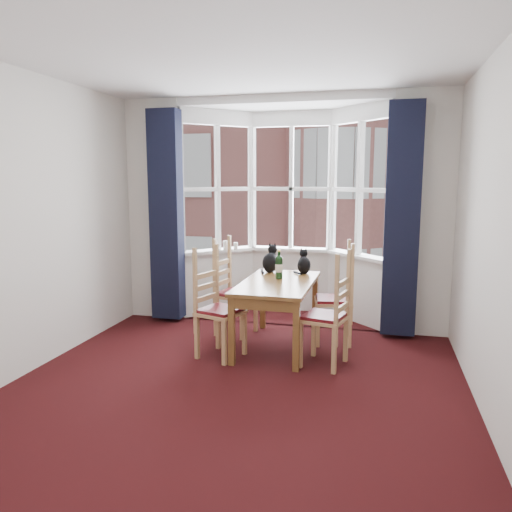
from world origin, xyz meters
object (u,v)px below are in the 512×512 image
(chair_right_near, at_px, (333,319))
(candle_short, at_px, (236,246))
(cat_left, at_px, (270,261))
(chair_left_far, at_px, (229,294))
(candle_tall, at_px, (225,245))
(chair_left_near, at_px, (214,311))
(wine_bottle, at_px, (279,266))
(cat_right, at_px, (304,264))
(dining_table, at_px, (278,290))
(chair_right_far, at_px, (341,301))

(chair_right_near, height_order, candle_short, candle_short)
(cat_left, bearing_deg, chair_left_far, -161.72)
(candle_tall, bearing_deg, candle_short, 12.37)
(chair_left_near, relative_size, chair_right_near, 1.00)
(wine_bottle, bearing_deg, candle_tall, 131.98)
(chair_right_near, bearing_deg, cat_right, 114.18)
(dining_table, xyz_separation_m, chair_left_near, (-0.59, -0.41, -0.16))
(chair_left_far, height_order, candle_short, candle_short)
(chair_right_far, distance_m, wine_bottle, 0.80)
(candle_tall, bearing_deg, wine_bottle, -48.02)
(candle_tall, bearing_deg, cat_right, -29.97)
(cat_left, height_order, wine_bottle, cat_left)
(wine_bottle, distance_m, candle_tall, 1.41)
(chair_left_near, height_order, cat_right, cat_right)
(chair_left_far, bearing_deg, candle_tall, 109.94)
(cat_right, xyz_separation_m, wine_bottle, (-0.22, -0.38, 0.03))
(dining_table, height_order, candle_short, candle_short)
(chair_left_near, xyz_separation_m, chair_right_near, (1.22, -0.02, 0.00))
(chair_left_near, height_order, candle_short, candle_short)
(dining_table, xyz_separation_m, cat_left, (-0.19, 0.51, 0.22))
(dining_table, distance_m, candle_tall, 1.56)
(cat_right, bearing_deg, candle_short, 145.68)
(chair_right_near, xyz_separation_m, wine_bottle, (-0.65, 0.58, 0.39))
(cat_left, xyz_separation_m, candle_short, (-0.63, 0.72, 0.06))
(cat_left, bearing_deg, candle_tall, 138.22)
(cat_left, height_order, candle_short, cat_left)
(cat_right, bearing_deg, cat_left, -177.69)
(candle_short, bearing_deg, chair_right_near, -48.71)
(wine_bottle, bearing_deg, cat_left, 115.77)
(chair_right_far, bearing_deg, cat_right, 155.37)
(chair_left_far, xyz_separation_m, chair_right_near, (1.29, -0.79, 0.00))
(chair_left_far, bearing_deg, chair_right_near, -31.45)
(chair_right_far, bearing_deg, wine_bottle, -165.95)
(dining_table, relative_size, chair_right_far, 1.51)
(chair_left_far, bearing_deg, dining_table, -28.72)
(chair_left_near, height_order, chair_right_near, same)
(wine_bottle, relative_size, candle_short, 3.25)
(chair_left_far, relative_size, candle_tall, 7.72)
(chair_left_far, xyz_separation_m, candle_tall, (-0.30, 0.84, 0.46))
(chair_left_far, distance_m, cat_left, 0.62)
(chair_right_near, height_order, cat_left, cat_left)
(chair_right_near, bearing_deg, dining_table, 145.89)
(cat_left, height_order, cat_right, cat_left)
(chair_left_near, bearing_deg, cat_right, 49.70)
(chair_right_near, distance_m, cat_right, 1.11)
(chair_right_far, height_order, wine_bottle, wine_bottle)
(chair_right_far, distance_m, candle_tall, 1.90)
(dining_table, height_order, candle_tall, candle_tall)
(chair_left_near, xyz_separation_m, cat_right, (0.79, 0.93, 0.37))
(candle_short, bearing_deg, dining_table, -56.20)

